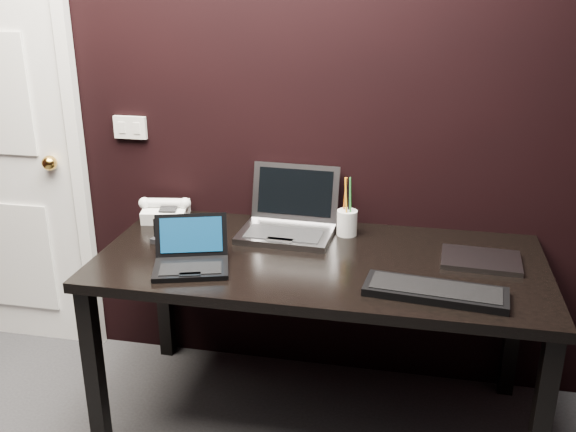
% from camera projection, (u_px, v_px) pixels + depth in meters
% --- Properties ---
extents(wall_back, '(4.00, 0.00, 4.00)m').
position_uv_depth(wall_back, '(266.00, 91.00, 2.68)').
color(wall_back, black).
rests_on(wall_back, ground).
extents(wall_switch, '(0.15, 0.02, 0.10)m').
position_uv_depth(wall_switch, '(130.00, 127.00, 2.85)').
color(wall_switch, silver).
rests_on(wall_switch, wall_back).
extents(desk, '(1.70, 0.80, 0.74)m').
position_uv_depth(desk, '(319.00, 276.00, 2.48)').
color(desk, black).
rests_on(desk, ground).
extents(netbook, '(0.33, 0.31, 0.17)m').
position_uv_depth(netbook, '(191.00, 258.00, 2.36)').
color(netbook, black).
rests_on(netbook, desk).
extents(silver_laptop, '(0.39, 0.35, 0.26)m').
position_uv_depth(silver_laptop, '(288.00, 222.00, 2.67)').
color(silver_laptop, gray).
rests_on(silver_laptop, desk).
extents(ext_keyboard, '(0.49, 0.21, 0.03)m').
position_uv_depth(ext_keyboard, '(435.00, 291.00, 2.16)').
color(ext_keyboard, black).
rests_on(ext_keyboard, desk).
extents(closed_laptop, '(0.30, 0.22, 0.02)m').
position_uv_depth(closed_laptop, '(481.00, 260.00, 2.41)').
color(closed_laptop, gray).
rests_on(closed_laptop, desk).
extents(desk_phone, '(0.24, 0.20, 0.11)m').
position_uv_depth(desk_phone, '(166.00, 211.00, 2.82)').
color(desk_phone, white).
rests_on(desk_phone, desk).
extents(mobile_phone, '(0.06, 0.06, 0.10)m').
position_uv_depth(mobile_phone, '(160.00, 234.00, 2.58)').
color(mobile_phone, black).
rests_on(mobile_phone, desk).
extents(pen_cup, '(0.09, 0.09, 0.25)m').
position_uv_depth(pen_cup, '(347.00, 222.00, 2.65)').
color(pen_cup, silver).
rests_on(pen_cup, desk).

